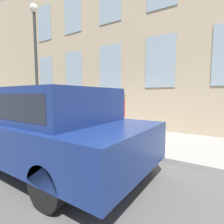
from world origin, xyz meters
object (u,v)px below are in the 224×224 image
at_px(person, 121,111).
at_px(fire_hydrant, 103,126).
at_px(parked_truck_navy_near, 38,121).
at_px(street_lamp, 36,52).

bearing_deg(person, fire_hydrant, -56.95).
distance_m(fire_hydrant, person, 0.78).
bearing_deg(fire_hydrant, parked_truck_navy_near, 174.05).
bearing_deg(parked_truck_navy_near, street_lamp, 56.30).
bearing_deg(fire_hydrant, street_lamp, 87.04).
height_order(person, parked_truck_navy_near, person).
distance_m(parked_truck_navy_near, street_lamp, 4.85).
bearing_deg(parked_truck_navy_near, fire_hydrant, -5.95).
distance_m(person, parked_truck_navy_near, 2.49).
relative_size(fire_hydrant, parked_truck_navy_near, 0.17).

